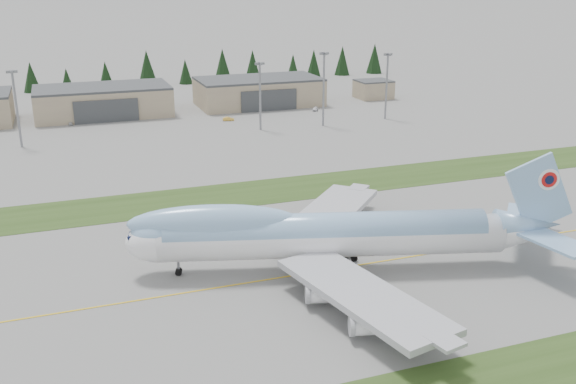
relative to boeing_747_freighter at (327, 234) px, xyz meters
name	(u,v)px	position (x,y,z in m)	size (l,w,h in m)	color
ground	(270,279)	(-10.48, -0.17, -6.78)	(7000.00, 7000.00, 0.00)	#626260
grass_strip_far	(209,198)	(-10.48, 44.83, -6.78)	(400.00, 18.00, 0.08)	#294217
taxiway_line_main	(270,279)	(-10.48, -0.17, -6.78)	(400.00, 0.40, 0.02)	gold
boeing_747_freighter	(327,234)	(0.00, 0.00, 0.00)	(78.10, 64.95, 20.58)	white
hangar_center	(103,101)	(-25.48, 149.73, -1.40)	(48.00, 26.60, 10.80)	tan
hangar_right	(259,91)	(34.52, 149.73, -1.40)	(48.00, 26.60, 10.80)	tan
control_shed	(373,89)	(84.52, 147.83, -2.98)	(14.00, 12.00, 7.60)	tan
floodlight_masts	(201,84)	(2.53, 108.33, 9.51)	(143.74, 7.28, 24.91)	gray
service_vehicle_a	(71,125)	(-37.82, 136.80, -6.78)	(1.29, 3.21, 1.09)	silver
service_vehicle_b	(228,121)	(15.35, 124.89, -6.78)	(1.42, 4.04, 1.33)	gold
service_vehicle_c	(315,111)	(51.25, 131.06, -6.78)	(1.82, 4.47, 1.30)	silver
conifer_belt	(125,71)	(-10.48, 212.22, 0.57)	(266.53, 16.75, 16.68)	black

